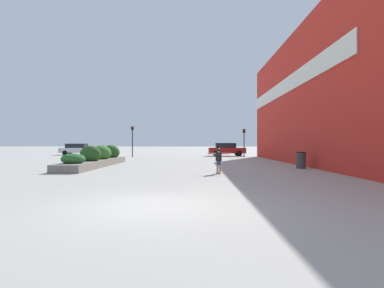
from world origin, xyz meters
The scene contains 11 objects.
ground_plane centered at (0.00, 0.00, 0.00)m, with size 300.00×300.00×0.00m, color #A3A099.
building_wall_right centered at (8.68, 12.19, 4.97)m, with size 0.67×32.75×9.93m.
planter_box centered at (-5.74, 13.19, 0.52)m, with size 1.62×10.04×1.43m.
skateboard centered at (2.24, 8.04, 0.07)m, with size 0.23×0.72×0.09m.
skateboarder centered at (2.24, 8.04, 0.82)m, with size 1.14×0.21×1.21m.
trash_bin centered at (7.58, 11.23, 0.52)m, with size 0.59×0.59×1.03m.
car_leftmost centered at (16.93, 30.10, 0.74)m, with size 4.41×1.99×1.39m.
car_center_left centered at (-15.08, 33.23, 0.80)m, with size 4.73×1.87×1.54m.
car_center_right centered at (4.87, 29.90, 0.85)m, with size 4.51×2.03×1.62m.
traffic_light_left centered at (-6.20, 26.69, 2.40)m, with size 0.28×0.30×3.52m.
traffic_light_right centered at (6.55, 26.74, 2.21)m, with size 0.28×0.30×3.21m.
Camera 1 is at (1.07, -7.36, 1.54)m, focal length 28.00 mm.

